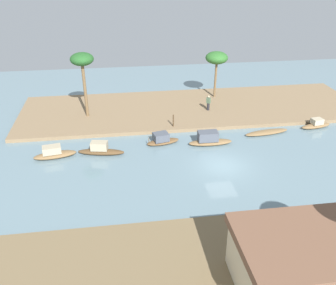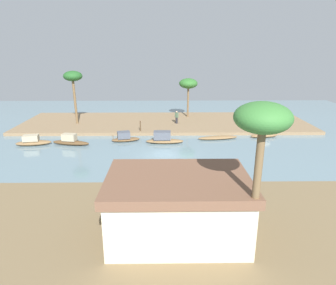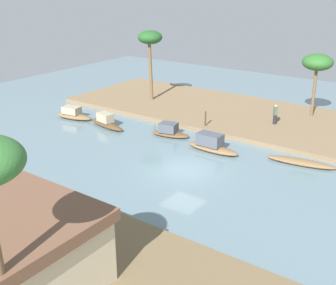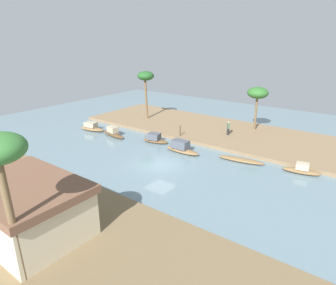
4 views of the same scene
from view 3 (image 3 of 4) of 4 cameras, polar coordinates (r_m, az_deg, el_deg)
The scene contains 13 objects.
river_water at distance 29.25m, azimuth 2.10°, elevation -3.76°, with size 66.24×66.24×0.00m, color slate.
riverbank_left at distance 40.25m, azimuth 12.64°, elevation 3.08°, with size 39.61×12.21×0.38m, color #846B4C.
riverbank_right at distance 20.89m, azimuth -19.32°, elevation -15.66°, with size 39.61×12.21×0.38m, color brown.
sampan_downstream_large at distance 37.91m, azimuth -8.26°, elevation 2.69°, with size 4.39×1.72×1.27m.
sampan_upstream_small at distance 32.39m, azimuth 5.82°, elevation -0.28°, with size 4.25×1.25×1.38m.
sampan_with_red_awning at distance 35.35m, azimuth 0.21°, elevation 1.52°, with size 3.43×1.88×1.13m.
sampan_foreground at distance 31.48m, azimuth 17.34°, elevation -2.52°, with size 4.90×1.77×0.39m.
sampan_open_hull at distance 40.78m, azimuth -12.53°, elevation 3.68°, with size 3.95×1.87×1.16m.
person_on_near_bank at distance 38.23m, azimuth 14.11°, elevation 3.60°, with size 0.50×0.49×1.74m.
mooring_post at distance 36.81m, azimuth 5.01°, elevation 3.19°, with size 0.14×0.14×1.29m, color #4C3823.
palm_tree_left_near at distance 40.60m, azimuth 19.33°, elevation 9.96°, with size 2.70×2.70×5.71m.
palm_tree_left_far at distance 43.81m, azimuth -2.40°, elevation 13.53°, with size 2.45×2.45×7.09m.
riverside_building at distance 19.10m, azimuth -20.78°, elevation -12.60°, with size 7.73×5.53×3.43m.
Camera 3 is at (-14.52, 22.23, 12.28)m, focal length 45.67 mm.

